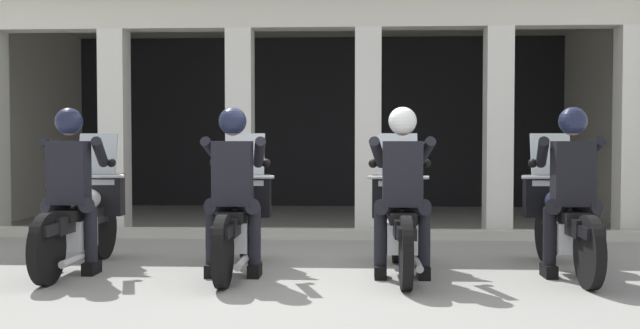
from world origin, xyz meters
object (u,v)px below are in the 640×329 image
Objects in this scene: police_officer_center_left at (233,177)px; motorcycle_center_right at (400,221)px; motorcycle_far_left at (82,218)px; police_officer_center_right at (402,177)px; police_officer_far_right at (572,177)px; motorcycle_center_left at (238,220)px; motorcycle_far_right at (562,220)px; police_officer_far_left at (70,176)px.

motorcycle_center_right is at bearing 21.40° from police_officer_center_left.
police_officer_center_left reaches higher than motorcycle_far_left.
motorcycle_far_left is 1.29× the size of police_officer_center_left.
police_officer_center_left and police_officer_center_right have the same top height.
motorcycle_far_left is 1.29× the size of police_officer_far_right.
motorcycle_far_left is at bearing -170.66° from motorcycle_center_left.
police_officer_center_right reaches higher than motorcycle_far_right.
motorcycle_far_right is (3.15, 0.40, -0.44)m from police_officer_center_left.
police_officer_center_right is at bearing 0.96° from motorcycle_center_left.
motorcycle_far_left and motorcycle_center_left have the same top height.
police_officer_center_left is 1.57m from police_officer_center_right.
police_officer_center_right reaches higher than motorcycle_far_left.
motorcycle_center_left is 1.66m from police_officer_center_right.
police_officer_center_right reaches higher than motorcycle_center_right.
police_officer_far_right reaches higher than motorcycle_center_left.
motorcycle_far_right is (3.14, 0.12, 0.00)m from motorcycle_center_left.
motorcycle_far_right is (1.57, 0.40, -0.44)m from police_officer_center_right.
police_officer_far_left is (-0.00, -0.28, 0.44)m from motorcycle_far_left.
motorcycle_center_left is 1.29× the size of police_officer_center_right.
motorcycle_center_right is at bearing 6.51° from motorcycle_far_left.
police_officer_center_right is 1.58m from police_officer_far_right.
police_officer_center_right is (3.14, -0.05, 0.00)m from police_officer_far_left.
police_officer_far_right is at bearing 9.18° from motorcycle_center_right.
police_officer_center_right is (1.57, -0.00, 0.00)m from police_officer_center_left.
police_officer_center_left is 1.00× the size of police_officer_center_right.
police_officer_center_left is at bearing -164.20° from police_officer_far_right.
motorcycle_center_right is at bearing -172.35° from police_officer_far_right.
police_officer_far_right is (1.57, 0.12, 0.00)m from police_officer_center_right.
police_officer_far_right is (3.14, -0.17, 0.44)m from motorcycle_center_left.
police_officer_center_right is at bearing 1.36° from motorcycle_far_left.
police_officer_far_left reaches higher than motorcycle_center_left.
motorcycle_center_right is at bearing 11.19° from motorcycle_center_left.
police_officer_center_left is at bearing -154.62° from motorcycle_center_right.
police_officer_far_right reaches higher than motorcycle_center_right.
police_officer_center_left is 3.15m from police_officer_far_right.
police_officer_center_left is at bearing -159.08° from motorcycle_far_right.
motorcycle_far_left is at bearing -165.76° from motorcycle_center_right.
police_officer_far_left is 1.00× the size of police_officer_center_right.
motorcycle_center_right is 1.29× the size of police_officer_center_right.
motorcycle_center_left is at bearing 100.98° from police_officer_center_left.
motorcycle_far_right is at bearing 19.49° from motorcycle_center_right.
motorcycle_far_left is 4.74m from police_officer_far_right.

